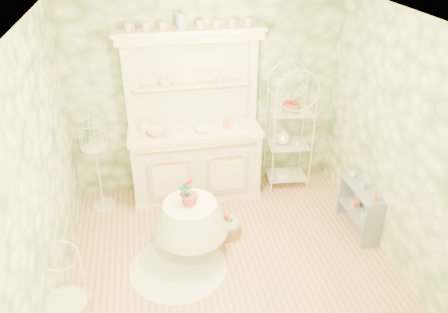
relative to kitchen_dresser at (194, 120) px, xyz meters
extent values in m
plane|color=tan|center=(0.20, -1.52, -1.15)|extent=(3.60, 3.60, 0.00)
plane|color=white|center=(0.20, -1.52, 1.56)|extent=(3.60, 3.60, 0.00)
plane|color=#F5F3B9|center=(-1.60, -1.52, 0.21)|extent=(3.60, 3.60, 0.00)
plane|color=#F5F3B9|center=(2.00, -1.52, 0.21)|extent=(3.60, 3.60, 0.00)
plane|color=#F5F3B9|center=(0.20, 0.28, 0.21)|extent=(3.60, 3.60, 0.00)
plane|color=#F5F3B9|center=(0.20, -3.32, 0.21)|extent=(3.60, 3.60, 0.00)
cube|color=silver|center=(0.00, 0.00, 0.00)|extent=(1.87, 0.61, 2.29)
cube|color=white|center=(1.31, 0.01, -0.22)|extent=(0.61, 0.46, 1.84)
cube|color=#808BA3|center=(1.88, -1.16, -0.86)|extent=(0.25, 0.66, 0.57)
cylinder|color=white|center=(-0.22, -1.23, -0.82)|extent=(0.76, 0.76, 0.65)
cube|color=white|center=(-1.48, -2.16, -0.73)|extent=(0.42, 0.42, 0.84)
cube|color=white|center=(-1.29, -0.07, -0.48)|extent=(0.34, 0.34, 1.34)
cylinder|color=#96784C|center=(0.25, -0.98, -1.03)|extent=(0.43, 0.43, 0.22)
cylinder|color=white|center=(-0.41, -1.44, -1.14)|extent=(1.41, 1.41, 0.01)
imported|color=white|center=(-0.48, -0.05, -0.13)|extent=(0.32, 0.32, 0.07)
imported|color=white|center=(0.10, -0.08, -0.13)|extent=(0.24, 0.24, 0.07)
imported|color=white|center=(-0.34, 0.16, 0.47)|extent=(0.15, 0.15, 0.10)
imported|color=white|center=(0.37, 0.16, 0.47)|extent=(0.13, 0.13, 0.10)
imported|color=#3F7238|center=(-0.27, -1.24, -0.30)|extent=(0.15, 0.10, 0.27)
imported|color=#C77E4A|center=(1.88, -1.42, -0.46)|extent=(0.07, 0.07, 0.15)
imported|color=#81ADCC|center=(1.88, -1.15, -0.49)|extent=(0.06, 0.06, 0.11)
imported|color=silver|center=(1.86, -0.90, -0.50)|extent=(0.10, 0.10, 0.10)
camera|label=1|loc=(-0.58, -5.14, 2.39)|focal=35.00mm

